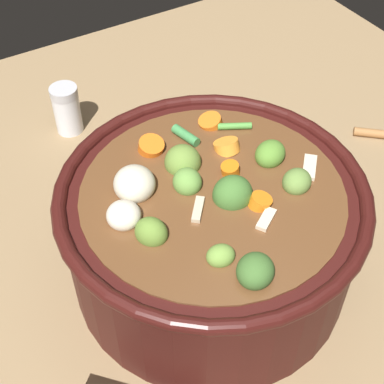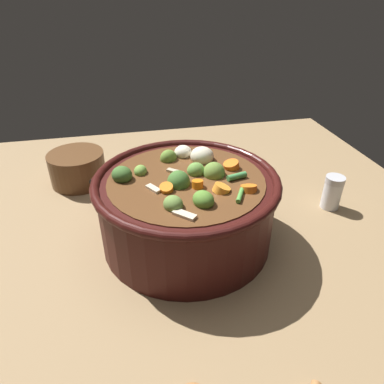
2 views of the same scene
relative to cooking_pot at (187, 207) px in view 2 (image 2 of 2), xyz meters
The scene contains 4 objects.
ground_plane 0.07m from the cooking_pot, 26.08° to the right, with size 1.10×1.10×0.00m, color #8C704C.
cooking_pot is the anchor object (origin of this frame).
salt_shaker 0.32m from the cooking_pot, 97.10° to the left, with size 0.04×0.04×0.07m.
small_saucepan 0.33m from the cooking_pot, 141.47° to the right, with size 0.20×0.19×0.07m.
Camera 2 is at (0.50, -0.10, 0.42)m, focal length 32.67 mm.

